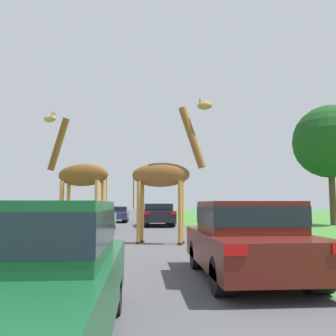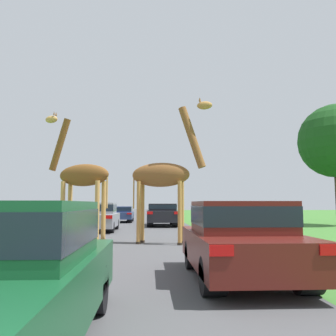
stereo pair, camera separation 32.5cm
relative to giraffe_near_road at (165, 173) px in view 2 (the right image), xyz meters
The scene contains 10 objects.
road 17.15m from the giraffe_near_road, 94.94° to the left, with size 7.07×120.00×0.00m.
giraffe_near_road is the anchor object (origin of this frame).
giraffe_companion 3.38m from the giraffe_near_road, 164.54° to the left, with size 2.87×1.47×5.17m.
car_lead_maroon 9.70m from the giraffe_near_road, 102.34° to the right, with size 1.78×4.14×1.47m.
car_queue_right 7.23m from the giraffe_near_road, 117.87° to the left, with size 1.89×4.27×1.49m.
car_queue_left 15.77m from the giraffe_near_road, 100.53° to the left, with size 1.96×4.00×1.22m.
car_far_ahead 10.71m from the giraffe_near_road, 88.63° to the left, with size 1.97×4.67×1.44m.
car_verge_right 6.46m from the giraffe_near_road, 78.99° to the right, with size 1.89×3.94×1.49m.
car_rear_follower 6.00m from the giraffe_near_road, 129.87° to the right, with size 1.80×4.68×1.43m.
tree_centre_back 16.11m from the giraffe_near_road, 40.29° to the left, with size 5.00×5.00×8.19m.
Camera 2 is at (0.88, 0.13, 1.44)m, focal length 38.00 mm.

